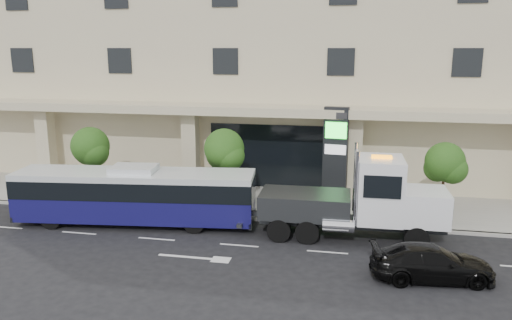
# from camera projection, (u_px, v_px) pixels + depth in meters

# --- Properties ---
(ground) EXTENTS (120.00, 120.00, 0.00)m
(ground) POSITION_uv_depth(u_px,v_px,m) (246.00, 234.00, 24.17)
(ground) COLOR black
(ground) RESTS_ON ground
(sidewalk) EXTENTS (120.00, 6.00, 0.15)m
(sidewalk) POSITION_uv_depth(u_px,v_px,m) (264.00, 202.00, 28.94)
(sidewalk) COLOR gray
(sidewalk) RESTS_ON ground
(curb) EXTENTS (120.00, 0.30, 0.15)m
(curb) POSITION_uv_depth(u_px,v_px,m) (254.00, 219.00, 26.07)
(curb) COLOR gray
(curb) RESTS_ON ground
(convention_center) EXTENTS (60.00, 17.60, 20.00)m
(convention_center) POSITION_uv_depth(u_px,v_px,m) (290.00, 32.00, 36.75)
(convention_center) COLOR #BFAF8F
(convention_center) RESTS_ON ground
(tree_left) EXTENTS (2.27, 2.20, 4.22)m
(tree_left) POSITION_uv_depth(u_px,v_px,m) (91.00, 149.00, 28.82)
(tree_left) COLOR #422B19
(tree_left) RESTS_ON sidewalk
(tree_mid) EXTENTS (2.28, 2.20, 4.38)m
(tree_mid) POSITION_uv_depth(u_px,v_px,m) (225.00, 152.00, 27.27)
(tree_mid) COLOR #422B19
(tree_mid) RESTS_ON sidewalk
(tree_right) EXTENTS (2.10, 2.00, 4.04)m
(tree_right) POSITION_uv_depth(u_px,v_px,m) (445.00, 165.00, 25.14)
(tree_right) COLOR #422B19
(tree_right) RESTS_ON sidewalk
(city_bus) EXTENTS (12.24, 3.90, 3.05)m
(city_bus) POSITION_uv_depth(u_px,v_px,m) (135.00, 195.00, 25.19)
(city_bus) COLOR black
(city_bus) RESTS_ON ground
(tow_truck) EXTENTS (9.72, 2.60, 4.43)m
(tow_truck) POSITION_uv_depth(u_px,v_px,m) (360.00, 202.00, 23.17)
(tow_truck) COLOR #2D3033
(tow_truck) RESTS_ON ground
(black_sedan) EXTENTS (4.89, 2.49, 1.36)m
(black_sedan) POSITION_uv_depth(u_px,v_px,m) (432.00, 263.00, 19.28)
(black_sedan) COLOR black
(black_sedan) RESTS_ON ground
(signage_pylon) EXTENTS (1.41, 0.67, 5.45)m
(signage_pylon) POSITION_uv_depth(u_px,v_px,m) (335.00, 154.00, 28.21)
(signage_pylon) COLOR black
(signage_pylon) RESTS_ON sidewalk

